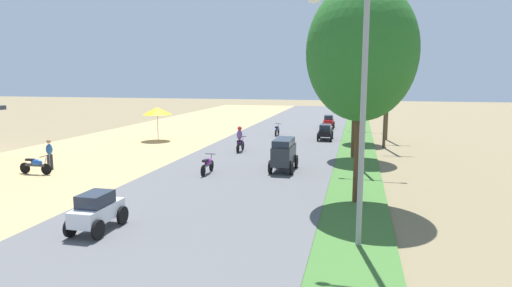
{
  "coord_description": "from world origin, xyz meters",
  "views": [
    {
      "loc": [
        5.65,
        -2.3,
        4.89
      ],
      "look_at": [
        0.32,
        20.57,
        1.29
      ],
      "focal_mm": 30.67,
      "sensor_mm": 36.0,
      "label": 1
    }
  ],
  "objects_px": {
    "vendor_umbrella": "(157,111)",
    "streetlamp_near": "(363,102)",
    "pedestrian_on_shoulder": "(49,153)",
    "median_tree_nearest": "(362,52)",
    "streetlamp_far": "(360,85)",
    "streetlamp_mid": "(361,85)",
    "motorbike_ahead_fifth": "(277,129)",
    "car_hatchback_red": "(329,121)",
    "car_van_charcoal": "(284,153)",
    "median_tree_third": "(360,73)",
    "utility_pole_far": "(388,86)",
    "median_tree_second": "(356,66)",
    "car_hatchback_white": "(97,210)",
    "parked_motorbike_third": "(36,164)",
    "car_sedan_black": "(325,131)",
    "motorbike_ahead_fourth": "(240,140)",
    "utility_pole_near": "(387,80)",
    "motorbike_ahead_third": "(207,164)"
  },
  "relations": [
    {
      "from": "streetlamp_near",
      "to": "utility_pole_near",
      "type": "xyz_separation_m",
      "value": [
        1.7,
        18.73,
        0.44
      ]
    },
    {
      "from": "pedestrian_on_shoulder",
      "to": "median_tree_nearest",
      "type": "height_order",
      "value": "median_tree_nearest"
    },
    {
      "from": "median_tree_nearest",
      "to": "median_tree_third",
      "type": "height_order",
      "value": "median_tree_nearest"
    },
    {
      "from": "car_sedan_black",
      "to": "car_van_charcoal",
      "type": "bearing_deg",
      "value": -96.19
    },
    {
      "from": "streetlamp_far",
      "to": "car_hatchback_white",
      "type": "height_order",
      "value": "streetlamp_far"
    },
    {
      "from": "car_hatchback_red",
      "to": "car_van_charcoal",
      "type": "bearing_deg",
      "value": -93.0
    },
    {
      "from": "car_van_charcoal",
      "to": "utility_pole_near",
      "type": "bearing_deg",
      "value": 59.57
    },
    {
      "from": "median_tree_third",
      "to": "streetlamp_near",
      "type": "distance_m",
      "value": 21.02
    },
    {
      "from": "vendor_umbrella",
      "to": "streetlamp_far",
      "type": "xyz_separation_m",
      "value": [
        14.99,
        11.17,
        1.85
      ]
    },
    {
      "from": "median_tree_nearest",
      "to": "utility_pole_far",
      "type": "height_order",
      "value": "median_tree_nearest"
    },
    {
      "from": "median_tree_second",
      "to": "car_hatchback_white",
      "type": "relative_size",
      "value": 3.69
    },
    {
      "from": "parked_motorbike_third",
      "to": "car_van_charcoal",
      "type": "xyz_separation_m",
      "value": [
        11.94,
        3.54,
        0.47
      ]
    },
    {
      "from": "median_tree_second",
      "to": "streetlamp_far",
      "type": "height_order",
      "value": "median_tree_second"
    },
    {
      "from": "vendor_umbrella",
      "to": "car_sedan_black",
      "type": "distance_m",
      "value": 12.93
    },
    {
      "from": "median_tree_nearest",
      "to": "motorbike_ahead_fifth",
      "type": "distance_m",
      "value": 20.11
    },
    {
      "from": "parked_motorbike_third",
      "to": "motorbike_ahead_fifth",
      "type": "relative_size",
      "value": 1.0
    },
    {
      "from": "motorbike_ahead_third",
      "to": "motorbike_ahead_fifth",
      "type": "relative_size",
      "value": 1.0
    },
    {
      "from": "pedestrian_on_shoulder",
      "to": "car_hatchback_white",
      "type": "height_order",
      "value": "pedestrian_on_shoulder"
    },
    {
      "from": "pedestrian_on_shoulder",
      "to": "streetlamp_mid",
      "type": "relative_size",
      "value": 0.21
    },
    {
      "from": "median_tree_nearest",
      "to": "parked_motorbike_third",
      "type": "bearing_deg",
      "value": 175.2
    },
    {
      "from": "vendor_umbrella",
      "to": "median_tree_nearest",
      "type": "xyz_separation_m",
      "value": [
        14.91,
        -13.59,
        3.48
      ]
    },
    {
      "from": "parked_motorbike_third",
      "to": "car_van_charcoal",
      "type": "distance_m",
      "value": 12.46
    },
    {
      "from": "median_tree_second",
      "to": "streetlamp_far",
      "type": "relative_size",
      "value": 1.05
    },
    {
      "from": "median_tree_second",
      "to": "car_hatchback_red",
      "type": "relative_size",
      "value": 3.69
    },
    {
      "from": "vendor_umbrella",
      "to": "streetlamp_near",
      "type": "xyz_separation_m",
      "value": [
        14.99,
        -18.14,
        1.89
      ]
    },
    {
      "from": "car_hatchback_red",
      "to": "motorbike_ahead_fifth",
      "type": "xyz_separation_m",
      "value": [
        -3.82,
        -5.94,
        -0.17
      ]
    },
    {
      "from": "median_tree_nearest",
      "to": "streetlamp_near",
      "type": "bearing_deg",
      "value": -88.99
    },
    {
      "from": "vendor_umbrella",
      "to": "streetlamp_far",
      "type": "height_order",
      "value": "streetlamp_far"
    },
    {
      "from": "utility_pole_far",
      "to": "motorbike_ahead_third",
      "type": "height_order",
      "value": "utility_pole_far"
    },
    {
      "from": "car_van_charcoal",
      "to": "car_sedan_black",
      "type": "distance_m",
      "value": 11.78
    },
    {
      "from": "streetlamp_near",
      "to": "car_hatchback_white",
      "type": "xyz_separation_m",
      "value": [
        -8.03,
        -0.7,
        -3.45
      ]
    },
    {
      "from": "streetlamp_mid",
      "to": "car_hatchback_red",
      "type": "xyz_separation_m",
      "value": [
        -2.75,
        17.56,
        -3.73
      ]
    },
    {
      "from": "parked_motorbike_third",
      "to": "median_tree_nearest",
      "type": "distance_m",
      "value": 16.54
    },
    {
      "from": "motorbike_ahead_fifth",
      "to": "pedestrian_on_shoulder",
      "type": "bearing_deg",
      "value": -119.64
    },
    {
      "from": "utility_pole_far",
      "to": "car_hatchback_red",
      "type": "distance_m",
      "value": 8.41
    },
    {
      "from": "median_tree_third",
      "to": "motorbike_ahead_third",
      "type": "distance_m",
      "value": 15.71
    },
    {
      "from": "streetlamp_near",
      "to": "motorbike_ahead_fourth",
      "type": "xyz_separation_m",
      "value": [
        -7.49,
        14.52,
        -3.34
      ]
    },
    {
      "from": "streetlamp_mid",
      "to": "motorbike_ahead_fifth",
      "type": "bearing_deg",
      "value": 119.5
    },
    {
      "from": "median_tree_third",
      "to": "car_hatchback_white",
      "type": "relative_size",
      "value": 3.39
    },
    {
      "from": "car_hatchback_white",
      "to": "car_van_charcoal",
      "type": "xyz_separation_m",
      "value": [
        4.26,
        10.11,
        0.28
      ]
    },
    {
      "from": "parked_motorbike_third",
      "to": "utility_pole_near",
      "type": "height_order",
      "value": "utility_pole_near"
    },
    {
      "from": "median_tree_third",
      "to": "utility_pole_far",
      "type": "height_order",
      "value": "utility_pole_far"
    },
    {
      "from": "parked_motorbike_third",
      "to": "utility_pole_far",
      "type": "height_order",
      "value": "utility_pole_far"
    },
    {
      "from": "parked_motorbike_third",
      "to": "motorbike_ahead_fourth",
      "type": "distance_m",
      "value": 11.94
    },
    {
      "from": "median_tree_nearest",
      "to": "utility_pole_near",
      "type": "bearing_deg",
      "value": 82.83
    },
    {
      "from": "pedestrian_on_shoulder",
      "to": "streetlamp_far",
      "type": "height_order",
      "value": "streetlamp_far"
    },
    {
      "from": "streetlamp_near",
      "to": "motorbike_ahead_fifth",
      "type": "bearing_deg",
      "value": 106.04
    },
    {
      "from": "streetlamp_far",
      "to": "car_van_charcoal",
      "type": "xyz_separation_m",
      "value": [
        -3.77,
        -19.9,
        -3.13
      ]
    },
    {
      "from": "car_van_charcoal",
      "to": "car_hatchback_white",
      "type": "bearing_deg",
      "value": -112.83
    },
    {
      "from": "median_tree_third",
      "to": "median_tree_second",
      "type": "bearing_deg",
      "value": -91.96
    }
  ]
}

